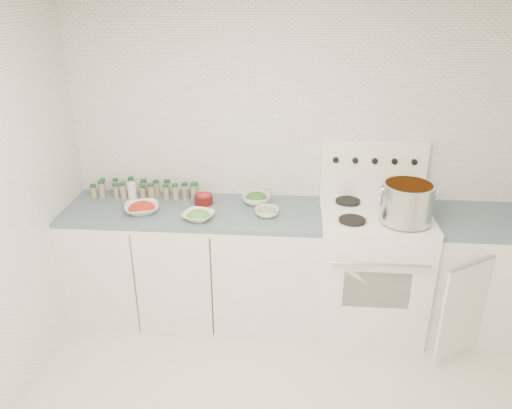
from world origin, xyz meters
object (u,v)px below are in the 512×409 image
object	(u,v)px
stove	(370,265)
stock_pot	(407,201)
bowl_tomato	(142,208)
bowl_snowpea	(198,216)

from	to	relation	value
stove	stock_pot	xyz separation A→B (m)	(0.17, -0.16, 0.59)
stove	bowl_tomato	world-z (taller)	stove
bowl_tomato	bowl_snowpea	distance (m)	0.43
stove	bowl_snowpea	size ratio (longest dim) A/B	5.30
stove	bowl_snowpea	distance (m)	1.31
stove	stock_pot	size ratio (longest dim) A/B	3.77
bowl_tomato	stock_pot	bearing A→B (deg)	-2.57
stove	bowl_tomato	bearing A→B (deg)	-177.33
bowl_tomato	bowl_snowpea	bearing A→B (deg)	-11.11
stove	bowl_tomato	distance (m)	1.71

